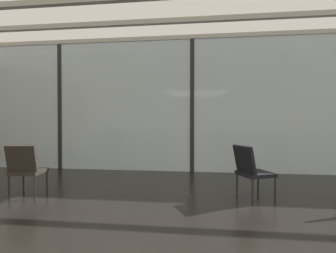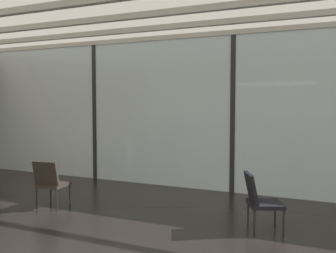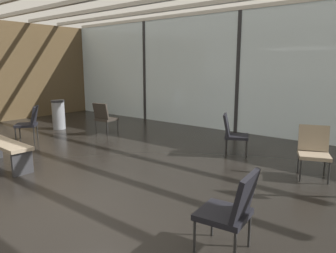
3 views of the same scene
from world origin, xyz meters
name	(u,v)px [view 1 (image 1 of 3)]	position (x,y,z in m)	size (l,w,h in m)	color
glass_curtain_wall	(192,106)	(0.00, 5.20, 1.65)	(14.00, 0.08, 3.30)	silver
window_mullion_0	(61,107)	(-3.50, 5.20, 1.65)	(0.10, 0.12, 3.30)	black
window_mullion_1	(192,106)	(0.00, 5.20, 1.65)	(0.10, 0.12, 3.30)	black
parked_airplane	(167,103)	(-1.41, 11.27, 2.15)	(13.45, 4.30, 4.30)	silver
lounge_chair_2	(251,168)	(1.02, 2.97, 0.49)	(0.68, 0.66, 0.87)	black
lounge_chair_5	(26,167)	(-2.67, 2.64, 0.49)	(0.54, 0.58, 0.87)	#28231E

